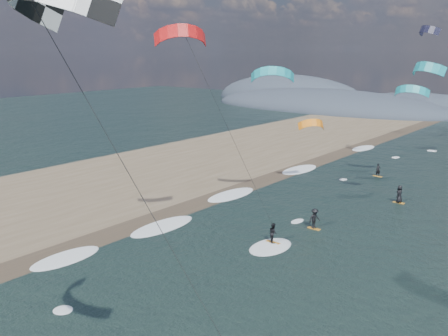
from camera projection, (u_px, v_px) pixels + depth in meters
The scene contains 8 objects.
sand_strip at pixel (21, 208), 46.85m from camera, with size 26.00×240.00×0.00m, color brown.
wet_sand_strip at pixel (100, 238), 39.51m from camera, with size 3.00×240.00×0.00m, color #382D23.
coastal_hills at pixel (322, 105), 133.58m from camera, with size 80.00×41.00×15.00m.
kitesurfer_near_a at pixel (77, 91), 13.27m from camera, with size 8.18×9.02×17.20m.
kitesurfer_near_b at pixel (215, 107), 34.27m from camera, with size 6.75×9.12×16.63m.
far_kitesurfers at pixel (356, 202), 46.01m from camera, with size 6.80×21.23×1.77m.
bg_kite_field at pixel (439, 68), 62.54m from camera, with size 14.68×69.36×11.11m.
shoreline_surf at pixel (155, 225), 42.37m from camera, with size 2.40×79.40×0.11m.
Camera 1 is at (18.99, -12.68, 14.60)m, focal length 40.00 mm.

